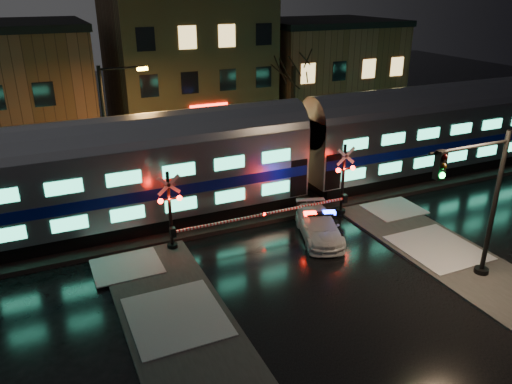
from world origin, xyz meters
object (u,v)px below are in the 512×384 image
at_px(crossing_signal_right, 338,188).
at_px(police_car, 319,226).
at_px(streetlight, 111,128).
at_px(traffic_light, 477,207).
at_px(crossing_signal_left, 178,218).

bearing_deg(crossing_signal_right, police_car, -140.86).
bearing_deg(streetlight, traffic_light, -50.21).
distance_m(police_car, crossing_signal_left, 7.01).
bearing_deg(traffic_light, police_car, 134.96).
height_order(crossing_signal_left, traffic_light, traffic_light).
bearing_deg(traffic_light, crossing_signal_right, 114.11).
distance_m(crossing_signal_right, traffic_light, 8.17).
height_order(traffic_light, streetlight, streetlight).
distance_m(police_car, streetlight, 12.59).
bearing_deg(police_car, traffic_light, -40.88).
distance_m(traffic_light, streetlight, 18.93).
bearing_deg(streetlight, police_car, -45.28).
bearing_deg(traffic_light, streetlight, 143.33).
height_order(crossing_signal_left, streetlight, streetlight).
height_order(crossing_signal_right, traffic_light, traffic_light).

